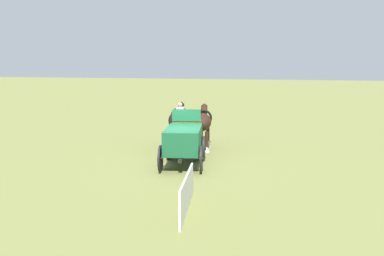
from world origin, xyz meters
TOP-DOWN VIEW (x-y plane):
  - ground_plane at (0.00, 0.00)m, footprint 220.00×220.00m
  - show_wagon at (0.14, 0.04)m, footprint 5.82×2.47m
  - draft_horse_near at (3.54, 1.46)m, footprint 2.99×1.40m
  - draft_horse_off at (3.84, 0.20)m, footprint 3.15×1.34m
  - sponsor_banner at (-5.28, -1.85)m, footprint 3.15×0.68m

SIDE VIEW (x-z plane):
  - ground_plane at x=0.00m, z-range 0.00..0.00m
  - sponsor_banner at x=-5.28m, z-range 0.00..1.10m
  - show_wagon at x=0.14m, z-range -0.18..2.45m
  - draft_horse_off at x=3.84m, z-range 0.25..2.48m
  - draft_horse_near at x=3.54m, z-range 0.28..2.61m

